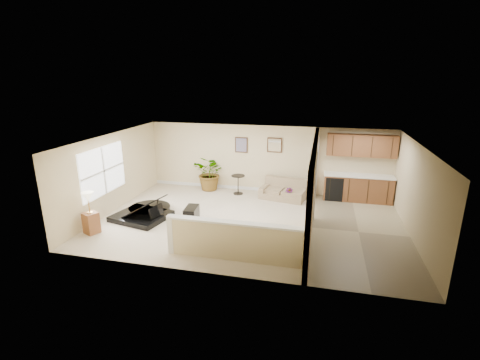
% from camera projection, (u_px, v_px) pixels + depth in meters
% --- Properties ---
extents(floor, '(9.00, 9.00, 0.00)m').
position_uv_depth(floor, '(250.00, 222.00, 10.50)').
color(floor, beige).
rests_on(floor, ground).
extents(back_wall, '(9.00, 0.04, 2.50)m').
position_uv_depth(back_wall, '(266.00, 159.00, 12.93)').
color(back_wall, '#CFBB8D').
rests_on(back_wall, floor).
extents(front_wall, '(9.00, 0.04, 2.50)m').
position_uv_depth(front_wall, '(221.00, 223.00, 7.34)').
color(front_wall, '#CFBB8D').
rests_on(front_wall, floor).
extents(left_wall, '(0.04, 6.00, 2.50)m').
position_uv_depth(left_wall, '(113.00, 173.00, 11.13)').
color(left_wall, '#CFBB8D').
rests_on(left_wall, floor).
extents(right_wall, '(0.04, 6.00, 2.50)m').
position_uv_depth(right_wall, '(417.00, 194.00, 9.15)').
color(right_wall, '#CFBB8D').
rests_on(right_wall, floor).
extents(ceiling, '(9.00, 6.00, 0.04)m').
position_uv_depth(ceiling, '(250.00, 140.00, 9.78)').
color(ceiling, white).
rests_on(ceiling, back_wall).
extents(kitchen_vinyl, '(2.70, 6.00, 0.01)m').
position_uv_depth(kitchen_vinyl, '(359.00, 232.00, 9.80)').
color(kitchen_vinyl, tan).
rests_on(kitchen_vinyl, floor).
extents(interior_partition, '(0.18, 5.99, 2.50)m').
position_uv_depth(interior_partition, '(313.00, 185.00, 9.99)').
color(interior_partition, '#CFBB8D').
rests_on(interior_partition, floor).
extents(pony_half_wall, '(3.42, 0.22, 1.00)m').
position_uv_depth(pony_half_wall, '(233.00, 240.00, 8.19)').
color(pony_half_wall, '#CFBB8D').
rests_on(pony_half_wall, floor).
extents(left_window, '(0.05, 2.15, 1.45)m').
position_uv_depth(left_window, '(103.00, 171.00, 10.60)').
color(left_window, white).
rests_on(left_window, left_wall).
extents(wall_art_left, '(0.48, 0.04, 0.58)m').
position_uv_depth(wall_art_left, '(241.00, 145.00, 12.97)').
color(wall_art_left, '#3B2515').
rests_on(wall_art_left, back_wall).
extents(wall_mirror, '(0.55, 0.04, 0.55)m').
position_uv_depth(wall_mirror, '(275.00, 145.00, 12.68)').
color(wall_mirror, '#3B2515').
rests_on(wall_mirror, back_wall).
extents(kitchen_cabinets, '(2.36, 0.65, 2.33)m').
position_uv_depth(kitchen_cabinets, '(355.00, 176.00, 12.09)').
color(kitchen_cabinets, brown).
rests_on(kitchen_cabinets, floor).
extents(piano, '(2.03, 2.06, 1.47)m').
position_uv_depth(piano, '(141.00, 198.00, 10.69)').
color(piano, black).
rests_on(piano, floor).
extents(piano_bench, '(0.41, 0.71, 0.45)m').
position_uv_depth(piano_bench, '(192.00, 214.00, 10.47)').
color(piano_bench, black).
rests_on(piano_bench, floor).
extents(loveseat, '(1.74, 1.18, 0.90)m').
position_uv_depth(loveseat, '(283.00, 189.00, 12.44)').
color(loveseat, '#95795E').
rests_on(loveseat, floor).
extents(accent_table, '(0.50, 0.50, 0.72)m').
position_uv_depth(accent_table, '(238.00, 182.00, 12.84)').
color(accent_table, black).
rests_on(accent_table, floor).
extents(palm_plant, '(1.49, 1.39, 1.35)m').
position_uv_depth(palm_plant, '(211.00, 173.00, 13.23)').
color(palm_plant, black).
rests_on(palm_plant, floor).
extents(small_plant, '(0.30, 0.30, 0.50)m').
position_uv_depth(small_plant, '(289.00, 196.00, 12.10)').
color(small_plant, black).
rests_on(small_plant, floor).
extents(lamp_stand, '(0.46, 0.46, 1.20)m').
position_uv_depth(lamp_stand, '(90.00, 216.00, 9.62)').
color(lamp_stand, brown).
rests_on(lamp_stand, floor).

